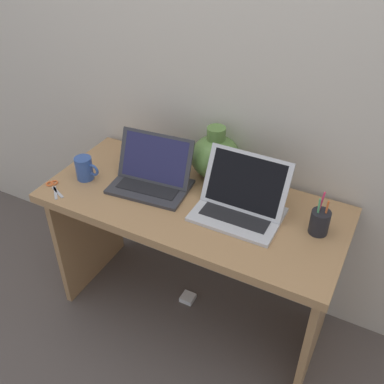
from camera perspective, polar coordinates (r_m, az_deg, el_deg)
The scene contains 10 objects.
ground_plane at distance 2.42m, azimuth -0.00°, elevation -15.03°, with size 6.00×6.00×0.00m, color #564C47.
back_wall at distance 1.94m, azimuth 4.70°, elevation 15.36°, with size 4.40×0.04×2.40m, color beige.
desk at distance 2.01m, azimuth -0.00°, elevation -4.96°, with size 1.32×0.58×0.73m.
laptop_left at distance 1.98m, azimuth -5.14°, elevation 2.35°, with size 0.36×0.27×0.22m.
laptop_right at distance 1.82m, azimuth 6.32°, elevation -1.01°, with size 0.35×0.26×0.24m.
green_vase at distance 2.02m, azimuth 3.04°, elevation 4.65°, with size 0.23×0.23×0.25m.
coffee_mug at distance 2.08m, azimuth -13.63°, elevation 2.97°, with size 0.12×0.08×0.11m.
pen_cup at distance 1.79m, azimuth 16.08°, elevation -3.70°, with size 0.08×0.08×0.18m.
scissors at distance 2.08m, azimuth -17.37°, elevation 0.69°, with size 0.14×0.11×0.01m.
power_brick at distance 2.46m, azimuth -0.54°, elevation -13.45°, with size 0.07×0.07×0.03m, color white.
Camera 1 is at (0.70, -1.34, 1.89)m, focal length 41.49 mm.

